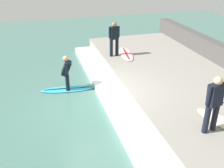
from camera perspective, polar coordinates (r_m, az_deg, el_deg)
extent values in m
plane|color=#426B60|center=(9.30, -3.35, -4.31)|extent=(28.00, 28.00, 0.00)
cube|color=gray|center=(10.28, 14.49, -0.26)|extent=(4.40, 12.17, 0.54)
cube|color=white|center=(9.38, 0.29, -3.27)|extent=(0.86, 11.57, 0.19)
ellipsoid|color=#2DADD1|center=(10.35, -9.54, -1.08)|extent=(2.14, 0.78, 0.06)
ellipsoid|color=black|center=(10.33, -9.55, -0.92)|extent=(1.92, 0.33, 0.01)
cylinder|color=black|center=(10.08, -9.66, 0.17)|extent=(0.15, 0.15, 0.58)
cylinder|color=black|center=(10.33, -9.68, 0.85)|extent=(0.15, 0.15, 0.58)
cube|color=black|center=(9.97, -9.91, 3.46)|extent=(0.46, 0.41, 0.60)
sphere|color=#A87A5B|center=(9.84, -10.08, 5.48)|extent=(0.21, 0.21, 0.21)
cylinder|color=black|center=(9.77, -9.92, 3.17)|extent=(0.11, 0.20, 0.50)
cylinder|color=black|center=(10.15, -9.94, 4.08)|extent=(0.11, 0.20, 0.50)
cylinder|color=black|center=(12.08, 1.08, 8.04)|extent=(0.15, 0.15, 0.79)
cylinder|color=black|center=(11.97, -0.16, 7.88)|extent=(0.15, 0.15, 0.79)
cube|color=black|center=(11.83, 0.47, 11.06)|extent=(0.39, 0.26, 0.56)
sphere|color=#846047|center=(11.73, 0.48, 12.84)|extent=(0.21, 0.21, 0.21)
cylinder|color=black|center=(11.90, 1.42, 11.32)|extent=(0.11, 0.11, 0.50)
cylinder|color=black|center=(11.74, -0.48, 11.11)|extent=(0.11, 0.11, 0.50)
ellipsoid|color=beige|center=(12.32, 3.07, 6.59)|extent=(0.85, 1.99, 0.06)
ellipsoid|color=#B21E1E|center=(12.31, 3.08, 6.73)|extent=(0.38, 1.77, 0.01)
cylinder|color=black|center=(7.39, 21.46, -6.62)|extent=(0.15, 0.15, 0.79)
cylinder|color=black|center=(7.19, 19.89, -7.27)|extent=(0.15, 0.15, 0.79)
cube|color=black|center=(6.96, 21.57, -2.22)|extent=(0.42, 0.32, 0.59)
sphere|color=tan|center=(6.79, 22.11, 0.67)|extent=(0.22, 0.22, 0.22)
cylinder|color=black|center=(7.10, 22.79, -1.57)|extent=(0.11, 0.12, 0.51)
cylinder|color=black|center=(6.79, 20.39, -2.38)|extent=(0.11, 0.12, 0.51)
ellipsoid|color=beige|center=(7.93, 23.08, -7.67)|extent=(1.08, 1.82, 0.06)
ellipsoid|color=silver|center=(9.60, 23.18, -1.61)|extent=(1.56, 1.47, 0.06)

